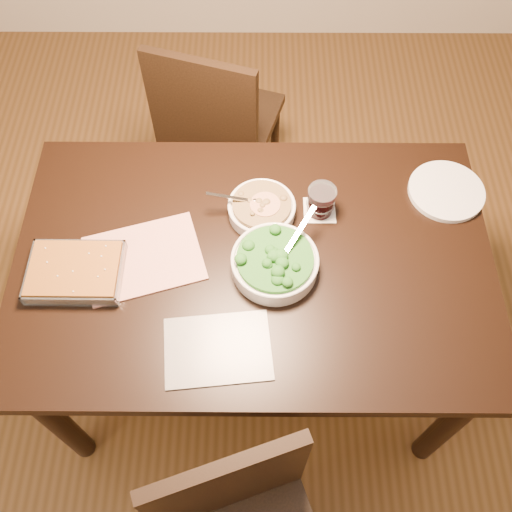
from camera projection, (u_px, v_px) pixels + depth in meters
ground at (254, 354)px, 2.30m from camera, size 4.00×4.00×0.00m
table at (254, 274)px, 1.74m from camera, size 1.40×0.90×0.75m
magazine_a at (144, 258)px, 1.65m from camera, size 0.39×0.33×0.01m
magazine_b at (218, 349)px, 1.51m from camera, size 0.30×0.23×0.01m
coaster at (319, 210)px, 1.75m from camera, size 0.10×0.10×0.00m
stew_bowl at (262, 208)px, 1.72m from camera, size 0.23×0.21×0.08m
broccoli_bowl at (275, 262)px, 1.61m from camera, size 0.25×0.26×0.10m
baking_dish at (75, 272)px, 1.61m from camera, size 0.27×0.20×0.05m
wine_tumbler at (321, 200)px, 1.70m from camera, size 0.09×0.09×0.10m
dinner_plate at (446, 191)px, 1.78m from camera, size 0.24×0.24×0.02m
chair_far at (215, 122)px, 2.28m from camera, size 0.53×0.53×0.90m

